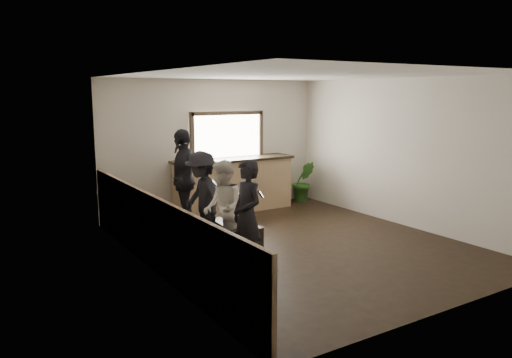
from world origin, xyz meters
TOP-DOWN VIEW (x-y plane):
  - ground at (0.00, 0.00)m, footprint 5.00×6.00m
  - room_shell at (-0.74, 0.00)m, footprint 5.01×6.01m
  - bar_counter at (0.30, 2.70)m, footprint 2.70×0.68m
  - sofa at (-1.76, 0.27)m, footprint 1.02×2.22m
  - coffee_table at (-0.96, 0.39)m, footprint 0.61×1.00m
  - cup_a at (-1.00, 0.52)m, footprint 0.13×0.13m
  - cup_b at (-0.85, 0.27)m, footprint 0.13×0.13m
  - potted_plant at (2.15, 2.65)m, footprint 0.64×0.58m
  - person_a at (-1.31, -0.55)m, footprint 0.46×0.58m
  - person_b at (-1.31, 0.19)m, footprint 0.78×0.88m
  - person_c at (-1.31, 0.92)m, footprint 0.60×1.02m
  - person_d at (-1.18, 1.96)m, footprint 0.96×1.17m

SIDE VIEW (x-z plane):
  - ground at x=0.00m, z-range -0.01..0.01m
  - coffee_table at x=-0.96m, z-range 0.00..0.42m
  - sofa at x=-1.76m, z-range 0.00..0.63m
  - cup_b at x=-0.85m, z-range 0.42..0.51m
  - cup_a at x=-1.00m, z-range 0.42..0.51m
  - potted_plant at x=2.15m, z-range 0.00..0.95m
  - bar_counter at x=0.30m, z-range -0.42..1.71m
  - person_b at x=-1.31m, z-range 0.00..1.50m
  - person_c at x=-1.31m, z-range 0.00..1.57m
  - person_a at x=-1.31m, z-range 0.00..1.60m
  - person_d at x=-1.18m, z-range 0.00..1.87m
  - room_shell at x=-0.74m, z-range 0.07..2.87m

